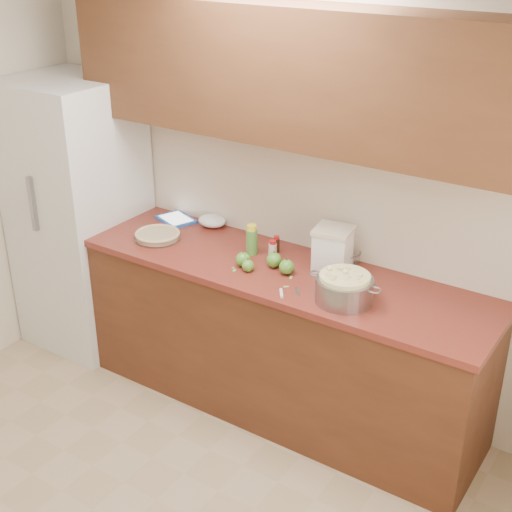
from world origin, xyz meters
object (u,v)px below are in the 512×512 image
Objects in this scene: colander at (344,288)px; tablet at (176,219)px; pie at (157,235)px; flour_canister at (333,249)px.

colander is 1.43m from tablet.
pie is 0.97× the size of tablet.
tablet is at bearing 107.78° from pie.
colander reaches higher than pie.
flour_canister is at bearing 11.82° from pie.
colander is at bearing -2.75° from pie.
tablet is (-1.38, 0.35, -0.06)m from colander.
colander is 0.37m from flour_canister.
pie is 1.29m from colander.
flour_canister reaches higher than colander.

